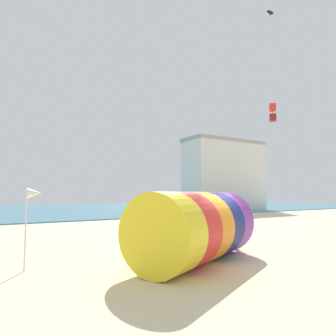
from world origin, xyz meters
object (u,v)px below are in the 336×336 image
(bystander_near_water, at_px, (172,213))
(beach_flag, at_px, (33,197))
(kite_black_parafoil, at_px, (270,12))
(kite_red_box, at_px, (273,112))
(giant_inflatable_tube, at_px, (197,227))
(kite_handler, at_px, (235,230))

(bystander_near_water, xyz_separation_m, beach_flag, (-11.65, -9.85, 1.50))
(kite_black_parafoil, bearing_deg, kite_red_box, -141.31)
(kite_red_box, distance_m, bystander_near_water, 10.96)
(giant_inflatable_tube, relative_size, kite_handler, 3.73)
(kite_black_parafoil, xyz_separation_m, bystander_near_water, (-5.17, 6.04, -15.54))
(kite_red_box, height_order, beach_flag, kite_red_box)
(bystander_near_water, bearing_deg, beach_flag, -139.80)
(kite_handler, height_order, kite_black_parafoil, kite_black_parafoil)
(kite_black_parafoil, xyz_separation_m, beach_flag, (-16.82, -3.81, -14.04))
(bystander_near_water, bearing_deg, kite_handler, -106.78)
(kite_handler, xyz_separation_m, kite_red_box, (5.34, 2.04, 6.74))
(giant_inflatable_tube, height_order, kite_red_box, kite_red_box)
(kite_black_parafoil, bearing_deg, bystander_near_water, 130.56)
(bystander_near_water, bearing_deg, kite_red_box, -75.44)
(beach_flag, bearing_deg, bystander_near_water, 40.20)
(kite_handler, height_order, kite_red_box, kite_red_box)
(bystander_near_water, distance_m, beach_flag, 15.33)
(kite_red_box, relative_size, beach_flag, 0.43)
(kite_black_parafoil, bearing_deg, beach_flag, -167.24)
(giant_inflatable_tube, xyz_separation_m, bystander_near_water, (6.32, 11.77, -0.38))
(giant_inflatable_tube, distance_m, kite_red_box, 11.10)
(kite_black_parafoil, distance_m, beach_flag, 22.24)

